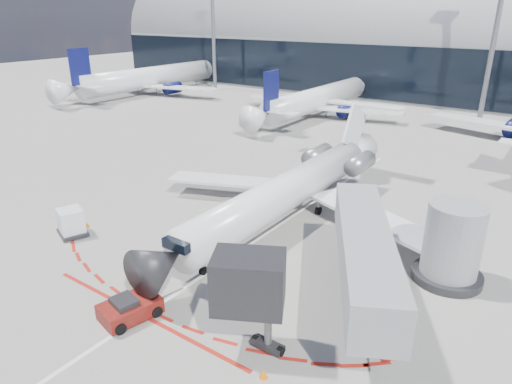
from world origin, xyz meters
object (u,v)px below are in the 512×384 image
Objects in this scene: ramp_worker at (130,271)px; uld_container at (71,222)px; pushback_tug at (130,308)px; regional_jet at (294,187)px.

uld_container is at bearing -35.71° from ramp_worker.
ramp_worker reaches higher than pushback_tug.
regional_jet reaches higher than pushback_tug.
regional_jet is at bearing 101.39° from pushback_tug.
pushback_tug is 3.21m from ramp_worker.
uld_container is (-10.72, 3.91, 0.42)m from pushback_tug.
pushback_tug is 2.81× the size of ramp_worker.
ramp_worker is (-2.40, 2.10, 0.31)m from pushback_tug.
pushback_tug is at bearing -91.34° from regional_jet.
regional_jet is at bearing 66.93° from uld_container.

